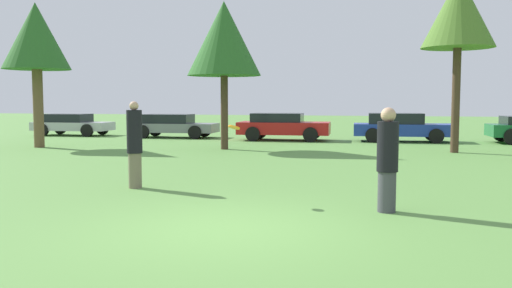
{
  "coord_description": "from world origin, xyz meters",
  "views": [
    {
      "loc": [
        2.37,
        -7.65,
        1.94
      ],
      "look_at": [
        -0.36,
        3.3,
        1.02
      ],
      "focal_mm": 37.55,
      "sensor_mm": 36.0,
      "label": 1
    }
  ],
  "objects_px": {
    "person_catcher": "(387,159)",
    "tree_2": "(458,13)",
    "frisbee": "(234,127)",
    "tree_1": "(224,39)",
    "parked_car_blue": "(401,127)",
    "person_thrower": "(135,144)",
    "parked_car_red": "(282,126)",
    "tree_0": "(36,38)",
    "parked_car_silver": "(71,124)",
    "parked_car_grey": "(172,125)"
  },
  "relations": [
    {
      "from": "tree_0",
      "to": "tree_2",
      "type": "bearing_deg",
      "value": 6.25
    },
    {
      "from": "person_thrower",
      "to": "frisbee",
      "type": "xyz_separation_m",
      "value": [
        2.54,
        -0.87,
        0.45
      ]
    },
    {
      "from": "parked_car_silver",
      "to": "parked_car_red",
      "type": "relative_size",
      "value": 0.96
    },
    {
      "from": "tree_0",
      "to": "parked_car_silver",
      "type": "xyz_separation_m",
      "value": [
        -3.01,
        6.94,
        -3.83
      ]
    },
    {
      "from": "person_thrower",
      "to": "parked_car_red",
      "type": "height_order",
      "value": "person_thrower"
    },
    {
      "from": "frisbee",
      "to": "person_catcher",
      "type": "bearing_deg",
      "value": -8.09
    },
    {
      "from": "person_thrower",
      "to": "parked_car_grey",
      "type": "relative_size",
      "value": 0.42
    },
    {
      "from": "person_catcher",
      "to": "tree_2",
      "type": "relative_size",
      "value": 0.28
    },
    {
      "from": "tree_2",
      "to": "person_catcher",
      "type": "bearing_deg",
      "value": -101.68
    },
    {
      "from": "tree_0",
      "to": "parked_car_grey",
      "type": "bearing_deg",
      "value": 65.45
    },
    {
      "from": "person_thrower",
      "to": "parked_car_blue",
      "type": "height_order",
      "value": "person_thrower"
    },
    {
      "from": "parked_car_silver",
      "to": "parked_car_grey",
      "type": "bearing_deg",
      "value": -5.17
    },
    {
      "from": "person_thrower",
      "to": "frisbee",
      "type": "bearing_deg",
      "value": -5.62
    },
    {
      "from": "tree_1",
      "to": "parked_car_red",
      "type": "height_order",
      "value": "tree_1"
    },
    {
      "from": "tree_0",
      "to": "tree_1",
      "type": "distance_m",
      "value": 7.76
    },
    {
      "from": "person_thrower",
      "to": "person_catcher",
      "type": "bearing_deg",
      "value": 0.0
    },
    {
      "from": "parked_car_silver",
      "to": "parked_car_blue",
      "type": "distance_m",
      "value": 17.56
    },
    {
      "from": "parked_car_blue",
      "to": "tree_2",
      "type": "bearing_deg",
      "value": -72.71
    },
    {
      "from": "person_catcher",
      "to": "tree_1",
      "type": "bearing_deg",
      "value": -46.23
    },
    {
      "from": "frisbee",
      "to": "parked_car_silver",
      "type": "bearing_deg",
      "value": 131.02
    },
    {
      "from": "tree_0",
      "to": "parked_car_blue",
      "type": "relative_size",
      "value": 1.28
    },
    {
      "from": "parked_car_silver",
      "to": "parked_car_blue",
      "type": "bearing_deg",
      "value": -3.54
    },
    {
      "from": "parked_car_red",
      "to": "person_thrower",
      "type": "bearing_deg",
      "value": -94.6
    },
    {
      "from": "parked_car_silver",
      "to": "parked_car_grey",
      "type": "relative_size",
      "value": 0.95
    },
    {
      "from": "parked_car_blue",
      "to": "parked_car_silver",
      "type": "bearing_deg",
      "value": 176.46
    },
    {
      "from": "person_catcher",
      "to": "frisbee",
      "type": "bearing_deg",
      "value": 5.19
    },
    {
      "from": "person_catcher",
      "to": "tree_2",
      "type": "xyz_separation_m",
      "value": [
        2.38,
        11.51,
        4.18
      ]
    },
    {
      "from": "tree_1",
      "to": "parked_car_grey",
      "type": "distance_m",
      "value": 8.21
    },
    {
      "from": "frisbee",
      "to": "tree_2",
      "type": "distance_m",
      "value": 12.82
    },
    {
      "from": "person_catcher",
      "to": "tree_0",
      "type": "xyz_separation_m",
      "value": [
        -14.01,
        9.71,
        3.55
      ]
    },
    {
      "from": "person_catcher",
      "to": "parked_car_blue",
      "type": "relative_size",
      "value": 0.4
    },
    {
      "from": "person_catcher",
      "to": "frisbee",
      "type": "xyz_separation_m",
      "value": [
        -2.89,
        0.41,
        0.5
      ]
    },
    {
      "from": "person_thrower",
      "to": "tree_2",
      "type": "distance_m",
      "value": 13.52
    },
    {
      "from": "person_thrower",
      "to": "frisbee",
      "type": "distance_m",
      "value": 2.73
    },
    {
      "from": "parked_car_silver",
      "to": "tree_1",
      "type": "bearing_deg",
      "value": -32.01
    },
    {
      "from": "parked_car_silver",
      "to": "tree_0",
      "type": "bearing_deg",
      "value": -69.54
    },
    {
      "from": "frisbee",
      "to": "tree_1",
      "type": "height_order",
      "value": "tree_1"
    },
    {
      "from": "frisbee",
      "to": "parked_car_blue",
      "type": "height_order",
      "value": "frisbee"
    },
    {
      "from": "tree_2",
      "to": "parked_car_silver",
      "type": "distance_m",
      "value": 20.56
    },
    {
      "from": "person_catcher",
      "to": "parked_car_grey",
      "type": "distance_m",
      "value": 19.74
    },
    {
      "from": "tree_1",
      "to": "parked_car_blue",
      "type": "xyz_separation_m",
      "value": [
        6.85,
        5.77,
        -3.62
      ]
    },
    {
      "from": "parked_car_grey",
      "to": "person_catcher",
      "type": "bearing_deg",
      "value": -59.35
    },
    {
      "from": "tree_2",
      "to": "parked_car_silver",
      "type": "xyz_separation_m",
      "value": [
        -19.4,
        5.15,
        -4.47
      ]
    },
    {
      "from": "person_thrower",
      "to": "frisbee",
      "type": "relative_size",
      "value": 7.88
    },
    {
      "from": "person_thrower",
      "to": "parked_car_blue",
      "type": "relative_size",
      "value": 0.42
    },
    {
      "from": "tree_1",
      "to": "parked_car_grey",
      "type": "xyz_separation_m",
      "value": [
        -4.62,
        5.7,
        -3.67
      ]
    },
    {
      "from": "tree_0",
      "to": "tree_1",
      "type": "bearing_deg",
      "value": 7.48
    },
    {
      "from": "frisbee",
      "to": "parked_car_red",
      "type": "xyz_separation_m",
      "value": [
        -2.13,
        15.57,
        -0.72
      ]
    },
    {
      "from": "parked_car_grey",
      "to": "parked_car_blue",
      "type": "relative_size",
      "value": 0.99
    },
    {
      "from": "tree_1",
      "to": "parked_car_blue",
      "type": "height_order",
      "value": "tree_1"
    }
  ]
}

